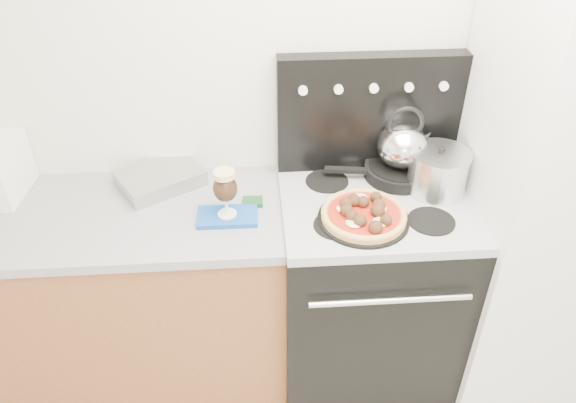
{
  "coord_description": "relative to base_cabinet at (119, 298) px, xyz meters",
  "views": [
    {
      "loc": [
        -0.4,
        -0.61,
        2.22
      ],
      "look_at": [
        -0.28,
        1.05,
        1.02
      ],
      "focal_mm": 35.0,
      "sensor_mm": 36.0,
      "label": 1
    }
  ],
  "objects": [
    {
      "name": "foil_sheet",
      "position": [
        0.23,
        0.18,
        0.5
      ],
      "size": [
        0.4,
        0.37,
        0.07
      ],
      "primitive_type": "cube",
      "rotation": [
        0.0,
        0.0,
        0.54
      ],
      "color": "silver",
      "rests_on": "countertop"
    },
    {
      "name": "countertop",
      "position": [
        0.0,
        0.0,
        0.45
      ],
      "size": [
        1.48,
        0.63,
        0.04
      ],
      "primitive_type": "cube",
      "color": "gray",
      "rests_on": "base_cabinet"
    },
    {
      "name": "cooktop",
      "position": [
        1.1,
        -0.02,
        0.47
      ],
      "size": [
        0.76,
        0.65,
        0.04
      ],
      "primitive_type": "cube",
      "color": "#ADADB2",
      "rests_on": "stove_body"
    },
    {
      "name": "stock_pot",
      "position": [
        1.36,
        0.03,
        0.57
      ],
      "size": [
        0.26,
        0.26,
        0.17
      ],
      "primitive_type": "cylinder",
      "rotation": [
        0.0,
        0.0,
        -0.11
      ],
      "color": "silver",
      "rests_on": "cooktop"
    },
    {
      "name": "pizza",
      "position": [
        1.03,
        -0.15,
        0.52
      ],
      "size": [
        0.41,
        0.41,
        0.05
      ],
      "primitive_type": null,
      "rotation": [
        0.0,
        0.0,
        0.33
      ],
      "color": "tan",
      "rests_on": "pizza_pan"
    },
    {
      "name": "room_shell",
      "position": [
        1.02,
        -0.91,
        0.82
      ],
      "size": [
        3.52,
        3.01,
        2.52
      ],
      "color": "beige",
      "rests_on": "ground"
    },
    {
      "name": "skillet",
      "position": [
        1.23,
        0.14,
        0.52
      ],
      "size": [
        0.33,
        0.33,
        0.05
      ],
      "primitive_type": "cylinder",
      "rotation": [
        0.0,
        0.0,
        -0.15
      ],
      "color": "black",
      "rests_on": "cooktop"
    },
    {
      "name": "base_cabinet",
      "position": [
        0.0,
        0.0,
        0.0
      ],
      "size": [
        1.45,
        0.6,
        0.86
      ],
      "primitive_type": "cube",
      "color": "brown",
      "rests_on": "ground"
    },
    {
      "name": "fridge",
      "position": [
        1.8,
        -0.05,
        0.52
      ],
      "size": [
        0.64,
        0.68,
        1.9
      ],
      "primitive_type": "cube",
      "color": "silver",
      "rests_on": "ground"
    },
    {
      "name": "stove_body",
      "position": [
        1.1,
        -0.02,
        0.01
      ],
      "size": [
        0.76,
        0.65,
        0.88
      ],
      "primitive_type": "cube",
      "color": "black",
      "rests_on": "ground"
    },
    {
      "name": "oven_mitt",
      "position": [
        0.51,
        -0.07,
        0.48
      ],
      "size": [
        0.23,
        0.14,
        0.02
      ],
      "primitive_type": "cube",
      "rotation": [
        0.0,
        0.0,
        -0.01
      ],
      "color": "#164CA4",
      "rests_on": "countertop"
    },
    {
      "name": "beer_glass",
      "position": [
        0.51,
        -0.07,
        0.59
      ],
      "size": [
        0.11,
        0.11,
        0.2
      ],
      "primitive_type": null,
      "rotation": [
        0.0,
        0.0,
        0.26
      ],
      "color": "black",
      "rests_on": "oven_mitt"
    },
    {
      "name": "backguard",
      "position": [
        1.1,
        0.25,
        0.74
      ],
      "size": [
        0.76,
        0.08,
        0.5
      ],
      "primitive_type": "cube",
      "color": "black",
      "rests_on": "cooktop"
    },
    {
      "name": "tea_kettle",
      "position": [
        1.23,
        0.14,
        0.66
      ],
      "size": [
        0.26,
        0.26,
        0.23
      ],
      "primitive_type": null,
      "rotation": [
        0.0,
        0.0,
        -0.3
      ],
      "color": "silver",
      "rests_on": "skillet"
    },
    {
      "name": "pizza_pan",
      "position": [
        1.03,
        -0.15,
        0.5
      ],
      "size": [
        0.36,
        0.36,
        0.01
      ],
      "primitive_type": "cylinder",
      "rotation": [
        0.0,
        0.0,
        0.04
      ],
      "color": "black",
      "rests_on": "cooktop"
    }
  ]
}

